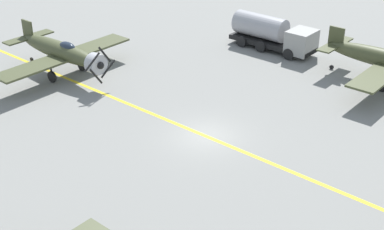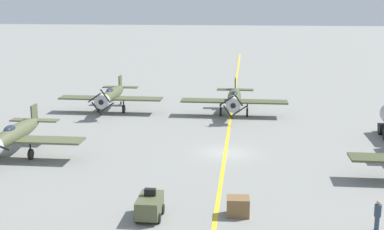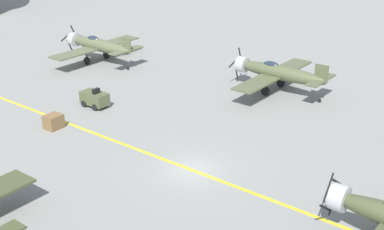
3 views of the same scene
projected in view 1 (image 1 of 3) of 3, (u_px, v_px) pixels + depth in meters
The scene contains 4 objects.
ground_plane at pixel (206, 136), 34.56m from camera, with size 400.00×400.00×0.00m, color gray.
taxiway_stripe at pixel (206, 136), 34.56m from camera, with size 0.30×160.00×0.01m, color yellow.
airplane_near_center at pixel (62, 52), 42.39m from camera, with size 12.00×9.98×3.65m.
fuel_tanker at pixel (273, 34), 47.77m from camera, with size 2.67×8.00×2.98m.
Camera 1 is at (23.44, 18.65, 17.33)m, focal length 50.00 mm.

